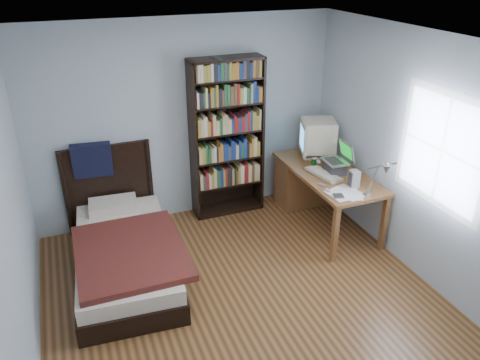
{
  "coord_description": "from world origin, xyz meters",
  "views": [
    {
      "loc": [
        -1.37,
        -3.25,
        3.14
      ],
      "look_at": [
        0.15,
        0.65,
        1.09
      ],
      "focal_mm": 35.0,
      "sensor_mm": 36.0,
      "label": 1
    }
  ],
  "objects_px": {
    "bed": "(124,248)",
    "crt_monitor": "(316,136)",
    "bookshelf": "(227,139)",
    "desk_lamp": "(384,171)",
    "keyboard": "(324,174)",
    "laptop": "(336,164)",
    "desk": "(309,180)",
    "soda_can": "(314,163)",
    "speaker": "(354,179)"
  },
  "relations": [
    {
      "from": "bed",
      "to": "crt_monitor",
      "type": "bearing_deg",
      "value": 10.53
    },
    {
      "from": "bookshelf",
      "to": "bed",
      "type": "height_order",
      "value": "bookshelf"
    },
    {
      "from": "desk_lamp",
      "to": "keyboard",
      "type": "relative_size",
      "value": 1.15
    },
    {
      "from": "laptop",
      "to": "bookshelf",
      "type": "bearing_deg",
      "value": 142.36
    },
    {
      "from": "bookshelf",
      "to": "keyboard",
      "type": "bearing_deg",
      "value": -43.24
    },
    {
      "from": "laptop",
      "to": "bed",
      "type": "height_order",
      "value": "bed"
    },
    {
      "from": "desk",
      "to": "soda_can",
      "type": "relative_size",
      "value": 13.62
    },
    {
      "from": "desk_lamp",
      "to": "bed",
      "type": "height_order",
      "value": "desk_lamp"
    },
    {
      "from": "keyboard",
      "to": "bed",
      "type": "distance_m",
      "value": 2.45
    },
    {
      "from": "desk_lamp",
      "to": "speaker",
      "type": "relative_size",
      "value": 2.84
    },
    {
      "from": "speaker",
      "to": "soda_can",
      "type": "distance_m",
      "value": 0.66
    },
    {
      "from": "crt_monitor",
      "to": "speaker",
      "type": "bearing_deg",
      "value": -91.36
    },
    {
      "from": "laptop",
      "to": "desk_lamp",
      "type": "distance_m",
      "value": 1.04
    },
    {
      "from": "desk_lamp",
      "to": "bed",
      "type": "relative_size",
      "value": 0.27
    },
    {
      "from": "desk_lamp",
      "to": "bookshelf",
      "type": "height_order",
      "value": "bookshelf"
    },
    {
      "from": "speaker",
      "to": "bookshelf",
      "type": "distance_m",
      "value": 1.65
    },
    {
      "from": "bookshelf",
      "to": "desk",
      "type": "bearing_deg",
      "value": -18.08
    },
    {
      "from": "crt_monitor",
      "to": "keyboard",
      "type": "xyz_separation_m",
      "value": [
        -0.19,
        -0.54,
        -0.27
      ]
    },
    {
      "from": "desk_lamp",
      "to": "soda_can",
      "type": "distance_m",
      "value": 1.27
    },
    {
      "from": "laptop",
      "to": "desk",
      "type": "bearing_deg",
      "value": 97.21
    },
    {
      "from": "bed",
      "to": "bookshelf",
      "type": "bearing_deg",
      "value": 28.31
    },
    {
      "from": "desk",
      "to": "bookshelf",
      "type": "distance_m",
      "value": 1.23
    },
    {
      "from": "speaker",
      "to": "keyboard",
      "type": "bearing_deg",
      "value": 118.83
    },
    {
      "from": "keyboard",
      "to": "soda_can",
      "type": "xyz_separation_m",
      "value": [
        0.01,
        0.26,
        0.04
      ]
    },
    {
      "from": "soda_can",
      "to": "bookshelf",
      "type": "bearing_deg",
      "value": 146.84
    },
    {
      "from": "desk",
      "to": "desk_lamp",
      "type": "height_order",
      "value": "desk_lamp"
    },
    {
      "from": "laptop",
      "to": "bed",
      "type": "bearing_deg",
      "value": 179.22
    },
    {
      "from": "crt_monitor",
      "to": "bookshelf",
      "type": "xyz_separation_m",
      "value": [
        -1.1,
        0.32,
        0.01
      ]
    },
    {
      "from": "soda_can",
      "to": "bookshelf",
      "type": "distance_m",
      "value": 1.12
    },
    {
      "from": "speaker",
      "to": "bed",
      "type": "distance_m",
      "value": 2.67
    },
    {
      "from": "desk",
      "to": "speaker",
      "type": "height_order",
      "value": "speaker"
    },
    {
      "from": "desk",
      "to": "crt_monitor",
      "type": "height_order",
      "value": "crt_monitor"
    },
    {
      "from": "laptop",
      "to": "bookshelf",
      "type": "relative_size",
      "value": 0.19
    },
    {
      "from": "desk_lamp",
      "to": "bed",
      "type": "xyz_separation_m",
      "value": [
        -2.48,
        1.01,
        -0.93
      ]
    },
    {
      "from": "desk",
      "to": "keyboard",
      "type": "xyz_separation_m",
      "value": [
        -0.11,
        -0.52,
        0.33
      ]
    },
    {
      "from": "speaker",
      "to": "soda_can",
      "type": "relative_size",
      "value": 1.69
    },
    {
      "from": "soda_can",
      "to": "bookshelf",
      "type": "height_order",
      "value": "bookshelf"
    },
    {
      "from": "desk",
      "to": "soda_can",
      "type": "bearing_deg",
      "value": -111.1
    },
    {
      "from": "desk",
      "to": "laptop",
      "type": "height_order",
      "value": "laptop"
    },
    {
      "from": "speaker",
      "to": "bookshelf",
      "type": "height_order",
      "value": "bookshelf"
    },
    {
      "from": "bookshelf",
      "to": "bed",
      "type": "bearing_deg",
      "value": -151.69
    },
    {
      "from": "desk_lamp",
      "to": "soda_can",
      "type": "height_order",
      "value": "desk_lamp"
    },
    {
      "from": "laptop",
      "to": "desk_lamp",
      "type": "xyz_separation_m",
      "value": [
        -0.1,
        -0.97,
        0.35
      ]
    },
    {
      "from": "speaker",
      "to": "soda_can",
      "type": "xyz_separation_m",
      "value": [
        -0.16,
        0.64,
        -0.04
      ]
    },
    {
      "from": "crt_monitor",
      "to": "bookshelf",
      "type": "distance_m",
      "value": 1.15
    },
    {
      "from": "speaker",
      "to": "bookshelf",
      "type": "relative_size",
      "value": 0.1
    },
    {
      "from": "desk",
      "to": "keyboard",
      "type": "distance_m",
      "value": 0.63
    },
    {
      "from": "crt_monitor",
      "to": "bookshelf",
      "type": "bearing_deg",
      "value": 163.68
    },
    {
      "from": "crt_monitor",
      "to": "desk_lamp",
      "type": "xyz_separation_m",
      "value": [
        -0.11,
        -1.49,
        0.17
      ]
    },
    {
      "from": "desk_lamp",
      "to": "soda_can",
      "type": "relative_size",
      "value": 4.81
    }
  ]
}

